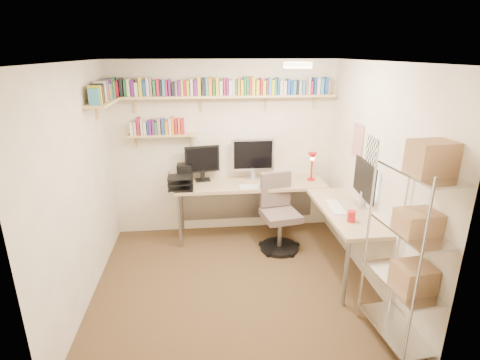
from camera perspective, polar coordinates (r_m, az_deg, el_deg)
name	(u,v)px	position (r m, az deg, el deg)	size (l,w,h in m)	color
ground	(234,283)	(4.60, -0.94, -15.37)	(3.20, 3.20, 0.00)	#48351E
room_shell	(233,157)	(3.94, -1.00, 3.60)	(3.24, 3.04, 2.52)	beige
wall_shelves	(192,97)	(5.11, -7.35, 12.46)	(3.12, 1.09, 0.79)	#DAB97B
corner_desk	(264,189)	(5.11, 3.68, -1.41)	(2.53, 2.14, 1.43)	tan
office_chair	(279,218)	(5.15, 5.92, -5.79)	(0.56, 0.56, 1.05)	black
wire_rack	(417,231)	(3.46, 25.34, -7.01)	(0.44, 0.80, 1.95)	silver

